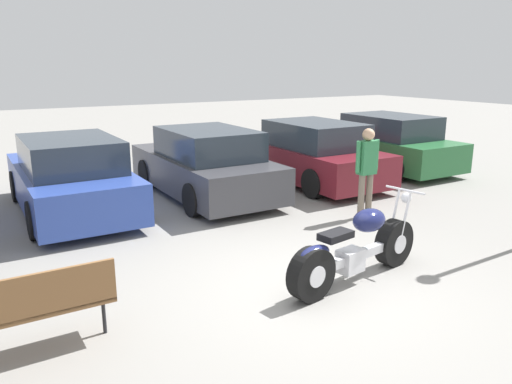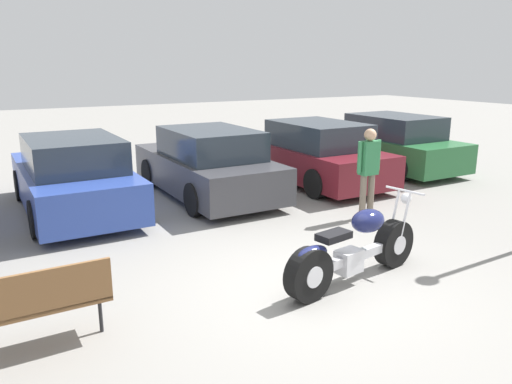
# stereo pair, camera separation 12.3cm
# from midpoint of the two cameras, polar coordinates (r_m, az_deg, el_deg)

# --- Properties ---
(ground_plane) EXTENTS (60.00, 60.00, 0.00)m
(ground_plane) POSITION_cam_midpoint_polar(r_m,az_deg,el_deg) (6.54, 6.05, -10.77)
(ground_plane) COLOR gray
(motorcycle) EXTENTS (2.35, 0.79, 1.08)m
(motorcycle) POSITION_cam_midpoint_polar(r_m,az_deg,el_deg) (6.63, 10.77, -6.51)
(motorcycle) COLOR black
(motorcycle) RESTS_ON ground_plane
(parked_car_blue) EXTENTS (1.88, 4.35, 1.47)m
(parked_car_blue) POSITION_cam_midpoint_polar(r_m,az_deg,el_deg) (10.13, -20.76, 1.54)
(parked_car_blue) COLOR #2D479E
(parked_car_blue) RESTS_ON ground_plane
(parked_car_dark_grey) EXTENTS (1.88, 4.35, 1.47)m
(parked_car_dark_grey) POSITION_cam_midpoint_polar(r_m,az_deg,el_deg) (10.77, -6.21, 3.12)
(parked_car_dark_grey) COLOR #3D3D42
(parked_car_dark_grey) RESTS_ON ground_plane
(parked_car_maroon) EXTENTS (1.88, 4.35, 1.47)m
(parked_car_maroon) POSITION_cam_midpoint_polar(r_m,az_deg,el_deg) (12.06, 5.87, 4.34)
(parked_car_maroon) COLOR maroon
(parked_car_maroon) RESTS_ON ground_plane
(parked_car_green) EXTENTS (1.88, 4.35, 1.47)m
(parked_car_green) POSITION_cam_midpoint_polar(r_m,az_deg,el_deg) (14.03, 14.21, 5.39)
(parked_car_green) COLOR #286B38
(parked_car_green) RESTS_ON ground_plane
(park_bench) EXTENTS (1.53, 0.42, 0.89)m
(park_bench) POSITION_cam_midpoint_polar(r_m,az_deg,el_deg) (5.36, -24.67, -11.58)
(park_bench) COLOR brown
(park_bench) RESTS_ON ground_plane
(person_standing) EXTENTS (0.52, 0.22, 1.66)m
(person_standing) POSITION_cam_midpoint_polar(r_m,az_deg,el_deg) (9.31, 12.18, 2.99)
(person_standing) COLOR #726656
(person_standing) RESTS_ON ground_plane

